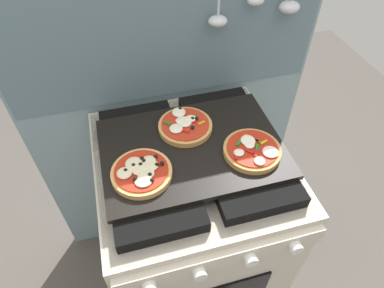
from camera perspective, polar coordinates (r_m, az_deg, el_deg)
The scene contains 7 objects.
ground_plane at distance 1.78m, azimuth 0.00°, elevation -20.97°, with size 4.00×4.00×0.00m, color #4C4742.
kitchen_backsplash at distance 1.33m, azimuth -3.75°, elevation 6.01°, with size 1.10×0.09×1.55m.
stove at distance 1.38m, azimuth 0.02°, elevation -13.83°, with size 0.60×0.64×0.90m.
baking_tray at distance 1.01m, azimuth 0.00°, elevation -0.71°, with size 0.54×0.38×0.02m, color black.
pizza_left at distance 0.93m, azimuth -8.58°, elevation -4.71°, with size 0.17×0.17×0.03m.
pizza_right at distance 0.99m, azimuth 10.27°, elevation -1.03°, with size 0.17×0.17×0.03m.
pizza_center at distance 1.05m, azimuth -1.18°, elevation 3.20°, with size 0.17×0.17×0.03m.
Camera 1 is at (-0.18, -0.66, 1.65)m, focal length 31.27 mm.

